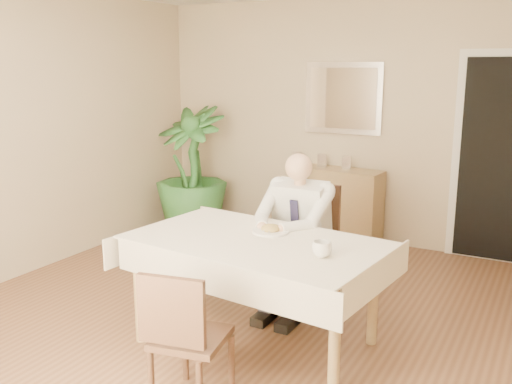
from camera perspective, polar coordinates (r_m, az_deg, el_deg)
The scene contains 17 objects.
room at distance 4.01m, azimuth -2.40°, elevation 3.92°, with size 5.00×5.02×2.60m.
doorway at distance 5.95m, azimuth 23.54°, elevation 2.83°, with size 0.96×0.07×2.10m.
mirror at distance 6.25m, azimuth 8.70°, elevation 9.25°, with size 0.86×0.04×0.76m.
dining_table at distance 3.88m, azimuth -0.04°, elevation -5.96°, with size 1.83×1.20×0.75m.
chair_far at distance 4.68m, azimuth 5.19°, elevation -4.34°, with size 0.46×0.46×0.96m.
chair_near at distance 3.27m, azimuth -7.29°, elevation -13.79°, with size 0.45×0.46×0.82m.
seated_man at distance 4.38m, azimuth 3.69°, elevation -3.48°, with size 0.48×0.72×1.24m.
plate at distance 4.02m, azimuth 1.49°, elevation -3.94°, with size 0.26×0.26×0.02m, color white.
food at distance 4.01m, azimuth 1.49°, elevation -3.64°, with size 0.14×0.14×0.06m, color olive.
knife at distance 3.94m, azimuth 1.61°, elevation -4.01°, with size 0.01×0.01×0.13m, color silver.
fork at distance 3.98m, azimuth 0.58°, elevation -3.85°, with size 0.01×0.01×0.13m, color silver.
coffee_mug at distance 3.53m, azimuth 6.61°, elevation -5.68°, with size 0.12×0.12×0.10m, color white.
sideboard at distance 6.28m, azimuth 7.88°, elevation -1.30°, with size 1.01×0.34×0.81m, color #9A7A46.
photo_frame_left at distance 6.44m, azimuth 4.11°, elevation 3.44°, with size 0.10×0.02×0.14m, color silver.
photo_frame_center at distance 6.28m, azimuth 6.61°, elevation 3.15°, with size 0.10×0.02×0.14m, color silver.
photo_frame_right at distance 6.17m, azimuth 9.03°, elevation 2.92°, with size 0.10×0.02×0.14m, color silver.
potted_palm at distance 6.55m, azimuth -6.49°, elevation 2.19°, with size 0.81×0.81×1.45m, color #235522.
Camera 1 is at (2.04, -3.39, 1.91)m, focal length 40.00 mm.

